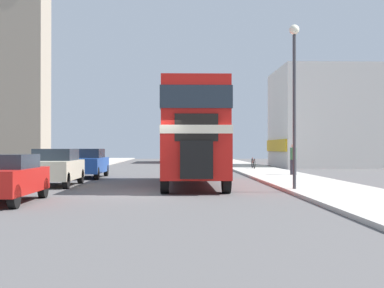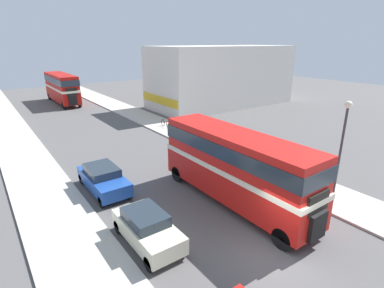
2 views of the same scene
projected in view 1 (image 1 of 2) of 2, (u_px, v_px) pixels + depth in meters
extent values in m
plane|color=#565454|center=(144.00, 194.00, 18.32)|extent=(120.00, 120.00, 0.00)
cube|color=#B7B2A8|center=(339.00, 192.00, 18.52)|extent=(3.50, 120.00, 0.12)
cube|color=red|center=(192.00, 155.00, 22.70)|extent=(2.42, 10.04, 1.58)
cube|color=beige|center=(192.00, 133.00, 22.71)|extent=(2.44, 10.09, 0.29)
cube|color=red|center=(192.00, 110.00, 22.71)|extent=(2.37, 9.84, 1.72)
cube|color=#232D38|center=(192.00, 108.00, 22.71)|extent=(2.44, 9.94, 0.78)
cube|color=black|center=(197.00, 160.00, 17.58)|extent=(1.09, 0.20, 1.26)
cube|color=black|center=(196.00, 127.00, 17.73)|extent=(1.45, 0.12, 0.92)
cylinder|color=black|center=(165.00, 179.00, 18.45)|extent=(0.28, 1.00, 1.00)
cylinder|color=black|center=(226.00, 179.00, 18.51)|extent=(0.28, 1.00, 1.00)
cylinder|color=black|center=(168.00, 169.00, 26.78)|extent=(0.28, 1.00, 1.00)
cylinder|color=black|center=(211.00, 169.00, 26.84)|extent=(0.28, 1.00, 1.00)
cube|color=#B2140F|center=(179.00, 150.00, 58.36)|extent=(2.38, 10.32, 1.65)
cube|color=beige|center=(179.00, 142.00, 58.36)|extent=(2.40, 10.37, 0.30)
cube|color=#B2140F|center=(179.00, 132.00, 58.37)|extent=(2.33, 10.11, 1.80)
cube|color=#232D38|center=(179.00, 131.00, 58.37)|extent=(2.40, 10.21, 0.81)
cube|color=black|center=(179.00, 152.00, 53.10)|extent=(1.07, 0.20, 1.32)
cube|color=black|center=(179.00, 140.00, 53.25)|extent=(1.43, 0.12, 0.96)
cylinder|color=black|center=(169.00, 159.00, 53.97)|extent=(0.28, 1.00, 1.00)
cylinder|color=black|center=(190.00, 159.00, 54.03)|extent=(0.28, 1.00, 1.00)
cylinder|color=black|center=(170.00, 157.00, 62.57)|extent=(0.28, 1.00, 1.00)
cylinder|color=black|center=(188.00, 157.00, 62.63)|extent=(0.28, 1.00, 1.00)
cube|color=red|center=(2.00, 181.00, 15.27)|extent=(1.79, 3.91, 0.70)
cube|color=#232D38|center=(4.00, 161.00, 15.43)|extent=(1.58, 2.03, 0.41)
cylinder|color=black|center=(14.00, 197.00, 13.78)|extent=(0.20, 0.64, 0.64)
cylinder|color=black|center=(43.00, 188.00, 16.80)|extent=(0.20, 0.64, 0.64)
cube|color=beige|center=(55.00, 170.00, 22.07)|extent=(1.72, 3.99, 0.77)
cube|color=#232D38|center=(56.00, 155.00, 22.24)|extent=(1.51, 2.07, 0.48)
cylinder|color=black|center=(26.00, 181.00, 20.50)|extent=(0.20, 0.64, 0.64)
cylinder|color=black|center=(66.00, 181.00, 20.55)|extent=(0.20, 0.64, 0.64)
cylinder|color=black|center=(46.00, 176.00, 23.60)|extent=(0.20, 0.64, 0.64)
cylinder|color=black|center=(81.00, 176.00, 23.64)|extent=(0.20, 0.64, 0.64)
cube|color=#1E479E|center=(86.00, 165.00, 28.14)|extent=(1.84, 4.46, 0.77)
cube|color=#232D38|center=(87.00, 153.00, 28.32)|extent=(1.62, 2.32, 0.48)
cylinder|color=black|center=(63.00, 173.00, 26.33)|extent=(0.20, 0.64, 0.64)
cylinder|color=black|center=(97.00, 173.00, 26.38)|extent=(0.20, 0.64, 0.64)
cylinder|color=black|center=(77.00, 170.00, 29.90)|extent=(0.20, 0.64, 0.64)
cylinder|color=black|center=(106.00, 170.00, 29.94)|extent=(0.20, 0.64, 0.64)
cylinder|color=#282833|center=(292.00, 167.00, 29.01)|extent=(0.15, 0.15, 0.82)
cylinder|color=#282833|center=(295.00, 167.00, 29.02)|extent=(0.15, 0.15, 0.82)
cylinder|color=#336B42|center=(293.00, 154.00, 29.02)|extent=(0.34, 0.34, 0.65)
sphere|color=beige|center=(293.00, 146.00, 29.02)|extent=(0.22, 0.22, 0.22)
torus|color=black|center=(254.00, 164.00, 37.71)|extent=(0.05, 0.71, 0.71)
torus|color=black|center=(252.00, 163.00, 38.76)|extent=(0.05, 0.71, 0.71)
cylinder|color=maroon|center=(253.00, 161.00, 38.24)|extent=(0.04, 1.06, 0.34)
cylinder|color=maroon|center=(253.00, 160.00, 38.61)|extent=(0.04, 0.04, 0.43)
cylinder|color=#38383D|center=(294.00, 112.00, 19.02)|extent=(0.12, 0.12, 5.50)
sphere|color=#EFEACC|center=(294.00, 30.00, 19.04)|extent=(0.36, 0.36, 0.36)
cube|color=tan|center=(25.00, 57.00, 68.97)|extent=(5.57, 5.57, 26.57)
cube|color=gold|center=(276.00, 146.00, 44.33)|extent=(0.12, 8.36, 0.97)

